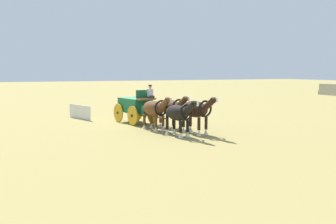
{
  "coord_description": "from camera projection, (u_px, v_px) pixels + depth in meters",
  "views": [
    {
      "loc": [
        25.98,
        -8.59,
        3.8
      ],
      "look_at": [
        4.34,
        0.75,
        1.2
      ],
      "focal_mm": 40.19,
      "sensor_mm": 36.0,
      "label": 1
    }
  ],
  "objects": [
    {
      "name": "show_wagon",
      "position": [
        136.0,
        106.0,
        27.26
      ],
      "size": [
        5.79,
        2.36,
        2.82
      ],
      "color": "#195B38",
      "rests_on": "ground"
    },
    {
      "name": "draft_horse_lead_near",
      "position": [
        196.0,
        110.0,
        22.57
      ],
      "size": [
        3.17,
        1.39,
        2.32
      ],
      "color": "#331E14",
      "rests_on": "ground"
    },
    {
      "name": "sponsor_banner",
      "position": [
        80.0,
        112.0,
        29.67
      ],
      "size": [
        3.05,
        1.1,
        1.1
      ],
      "primitive_type": "cube",
      "rotation": [
        0.0,
        0.0,
        0.33
      ],
      "color": "silver",
      "rests_on": "ground"
    },
    {
      "name": "draft_horse_rear_off",
      "position": [
        155.0,
        109.0,
        23.97
      ],
      "size": [
        3.03,
        1.35,
        2.22
      ],
      "color": "brown",
      "rests_on": "ground"
    },
    {
      "name": "ground_plane",
      "position": [
        135.0,
        123.0,
        27.51
      ],
      "size": [
        220.0,
        220.0,
        0.0
      ],
      "primitive_type": "plane",
      "color": "#9E8C4C"
    },
    {
      "name": "draft_horse_lead_off",
      "position": [
        179.0,
        114.0,
        21.84
      ],
      "size": [
        2.95,
        1.28,
        2.17
      ],
      "color": "black",
      "rests_on": "ground"
    },
    {
      "name": "parked_vehicle_a",
      "position": [
        334.0,
        90.0,
        58.19
      ],
      "size": [
        4.72,
        1.92,
        1.73
      ],
      "color": "gray",
      "rests_on": "ground"
    },
    {
      "name": "draft_horse_rear_near",
      "position": [
        171.0,
        108.0,
        24.71
      ],
      "size": [
        3.16,
        1.38,
        2.23
      ],
      "color": "brown",
      "rests_on": "ground"
    }
  ]
}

